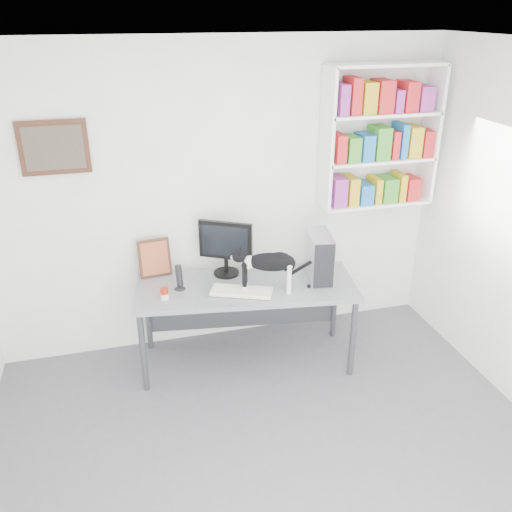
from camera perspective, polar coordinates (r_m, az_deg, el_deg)
name	(u,v)px	position (r m, az deg, el deg)	size (l,w,h in m)	color
room	(296,314)	(3.00, 4.23, -6.11)	(4.01, 4.01, 2.70)	#59595F
bookshelf	(380,137)	(4.95, 12.94, 12.11)	(1.03, 0.28, 1.24)	white
wall_art	(54,148)	(4.51, -20.49, 10.65)	(0.52, 0.04, 0.42)	#452716
desk	(246,324)	(4.74, -1.03, -7.13)	(1.83, 0.71, 0.76)	slate
monitor	(226,248)	(4.63, -3.19, 0.86)	(0.47, 0.22, 0.50)	black
keyboard	(242,291)	(4.41, -1.50, -3.72)	(0.49, 0.19, 0.04)	white
pc_tower	(319,256)	(4.62, 6.65, -0.02)	(0.18, 0.40, 0.40)	#BCBCC1
speaker	(179,277)	(4.47, -8.09, -2.19)	(0.10, 0.10, 0.22)	black
leaning_print	(155,257)	(4.72, -10.63, -0.12)	(0.27, 0.11, 0.34)	#452716
soup_can	(165,294)	(4.37, -9.61, -3.92)	(0.07, 0.07, 0.10)	#9D200D
cat	(269,272)	(4.36, 1.35, -1.67)	(0.58, 0.15, 0.36)	black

